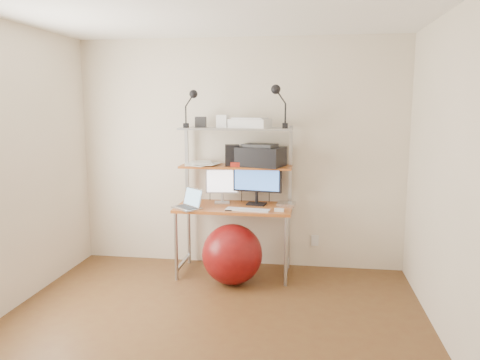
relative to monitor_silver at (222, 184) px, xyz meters
The scene contains 20 objects.
room 1.62m from the monitor_silver, 84.53° to the right, with size 3.60×3.60×3.60m.
computer_desk 0.17m from the monitor_silver, 28.48° to the right, with size 1.20×0.60×1.57m.
wall_outlet 1.21m from the monitor_silver, 11.28° to the left, with size 0.08×0.01×0.12m, color white.
monitor_silver is the anchor object (origin of this frame).
monitor_black 0.38m from the monitor_silver, ahead, with size 0.54×0.18×0.54m.
laptop 0.45m from the monitor_silver, 133.00° to the right, with size 0.38×0.37×0.26m.
keyboard 0.50m from the monitor_silver, 45.68° to the right, with size 0.44×0.13×0.01m, color white.
mouse 0.74m from the monitor_silver, 26.70° to the right, with size 0.10×0.06×0.03m, color white.
mac_mini 0.72m from the monitor_silver, ahead, with size 0.18×0.18×0.03m, color silver.
phone 0.40m from the monitor_silver, 68.04° to the right, with size 0.07×0.12×0.01m, color black.
printer 0.51m from the monitor_silver, ahead, with size 0.56×0.46×0.23m.
nas_cube 0.33m from the monitor_silver, 19.38° to the right, with size 0.15×0.15×0.22m, color black.
red_box 0.30m from the monitor_silver, 21.82° to the right, with size 0.17×0.11×0.05m, color #B4281C.
scanner 0.72m from the monitor_silver, ahead, with size 0.45×0.35×0.10m.
box_white 0.67m from the monitor_silver, 66.53° to the right, with size 0.11×0.09×0.13m, color white.
box_grey 0.70m from the monitor_silver, behind, with size 0.11×0.11×0.11m, color #313133.
clip_lamp_left 0.94m from the monitor_silver, 155.63° to the right, with size 0.15×0.09×0.39m.
clip_lamp_right 1.10m from the monitor_silver, ahead, with size 0.17×0.10×0.44m.
exercise_ball 0.79m from the monitor_silver, 67.12° to the right, with size 0.61×0.61×0.61m, color maroon.
paper_stack 0.31m from the monitor_silver, behind, with size 0.43×0.42×0.03m.
Camera 1 is at (0.76, -3.28, 1.80)m, focal length 35.00 mm.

